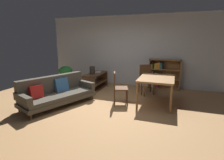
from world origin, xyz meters
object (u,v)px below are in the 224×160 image
(potted_floor_plant, at_px, (66,74))
(dining_chair_near, at_px, (118,86))
(dining_table, at_px, (157,80))
(dining_chair_far, at_px, (146,77))
(media_console, at_px, (96,81))
(open_laptop, at_px, (96,72))
(bookshelf, at_px, (162,74))
(fabric_couch, at_px, (56,92))
(desk_speaker, at_px, (92,70))

(potted_floor_plant, relative_size, dining_chair_near, 0.92)
(dining_table, distance_m, dining_chair_far, 1.10)
(media_console, xyz_separation_m, dining_chair_near, (1.26, -1.22, 0.23))
(open_laptop, bearing_deg, media_console, -70.82)
(potted_floor_plant, height_order, bookshelf, bookshelf)
(fabric_couch, distance_m, media_console, 1.88)
(dining_chair_near, height_order, dining_chair_far, dining_chair_far)
(bookshelf, bearing_deg, open_laptop, -162.89)
(fabric_couch, relative_size, open_laptop, 4.98)
(open_laptop, xyz_separation_m, desk_speaker, (0.03, -0.38, 0.11))
(open_laptop, height_order, potted_floor_plant, potted_floor_plant)
(dining_chair_near, distance_m, dining_chair_far, 1.45)
(media_console, distance_m, desk_speaker, 0.48)
(dining_chair_far, bearing_deg, fabric_couch, -137.83)
(dining_table, height_order, dining_chair_far, dining_chair_far)
(desk_speaker, height_order, dining_table, desk_speaker)
(bookshelf, bearing_deg, potted_floor_plant, -160.23)
(open_laptop, bearing_deg, dining_chair_near, -46.95)
(potted_floor_plant, bearing_deg, desk_speaker, 5.67)
(fabric_couch, bearing_deg, bookshelf, 46.44)
(fabric_couch, height_order, dining_table, fabric_couch)
(dining_chair_far, bearing_deg, dining_chair_near, -112.76)
(dining_chair_near, xyz_separation_m, dining_chair_far, (0.56, 1.34, 0.04))
(desk_speaker, bearing_deg, media_console, 78.14)
(fabric_couch, height_order, potted_floor_plant, potted_floor_plant)
(bookshelf, bearing_deg, fabric_couch, -133.56)
(desk_speaker, bearing_deg, fabric_couch, -100.55)
(dining_chair_far, bearing_deg, open_laptop, 177.54)
(fabric_couch, relative_size, potted_floor_plant, 2.62)
(dining_chair_near, bearing_deg, desk_speaker, 141.31)
(fabric_couch, height_order, media_console, fabric_couch)
(potted_floor_plant, distance_m, dining_chair_far, 2.92)
(media_console, relative_size, bookshelf, 1.09)
(desk_speaker, height_order, potted_floor_plant, desk_speaker)
(dining_table, distance_m, dining_chair_near, 1.07)
(media_console, distance_m, dining_chair_far, 1.84)
(fabric_couch, distance_m, open_laptop, 2.08)
(dining_chair_near, relative_size, dining_chair_far, 0.95)
(fabric_couch, bearing_deg, dining_chair_near, 21.27)
(potted_floor_plant, bearing_deg, dining_table, -10.09)
(open_laptop, bearing_deg, desk_speaker, -85.57)
(open_laptop, xyz_separation_m, potted_floor_plant, (-1.01, -0.48, -0.07))
(fabric_couch, bearing_deg, potted_floor_plant, 115.02)
(fabric_couch, height_order, bookshelf, bookshelf)
(potted_floor_plant, bearing_deg, dining_chair_near, -21.84)
(media_console, height_order, desk_speaker, desk_speaker)
(potted_floor_plant, relative_size, bookshelf, 0.75)
(open_laptop, distance_m, dining_chair_near, 1.95)
(media_console, bearing_deg, fabric_couch, -100.68)
(fabric_couch, xyz_separation_m, potted_floor_plant, (-0.73, 1.56, 0.19))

